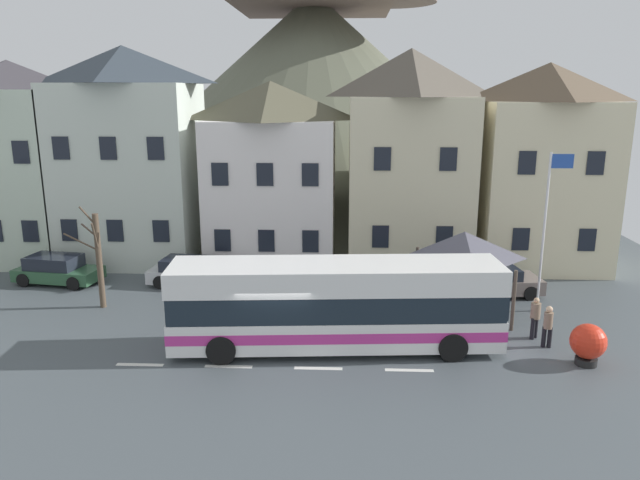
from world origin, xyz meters
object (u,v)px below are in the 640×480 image
Objects in this scene: pedestrian_00 at (535,316)px; harbour_buoy at (588,343)px; townhouse_02 at (272,174)px; hilltop_castle at (315,94)px; pedestrian_01 at (548,325)px; flagpole at (547,221)px; bare_tree_01 at (98,258)px; transit_bus at (336,306)px; bus_shelter at (464,245)px; townhouse_01 at (130,157)px; townhouse_04 at (542,167)px; public_bench at (478,286)px; townhouse_00 at (18,162)px; parked_car_01 at (57,270)px; townhouse_03 at (408,158)px; parked_car_02 at (194,272)px; parked_car_00 at (492,281)px.

pedestrian_00 reaches higher than harbour_buoy.
townhouse_02 is 15.19m from pedestrian_00.
hilltop_castle is 24.32× the size of pedestrian_01.
flagpole is at bearing 69.50° from pedestrian_00.
flagpole is 18.47m from bare_tree_01.
transit_bus is 6.35m from bus_shelter.
townhouse_01 is at bearing 98.49° from bare_tree_01.
townhouse_04 is 7.47m from flagpole.
public_bench is (8.53, -22.68, -8.29)m from hilltop_castle.
parked_car_01 is (3.82, -4.52, -4.60)m from townhouse_00.
townhouse_00 is 27.56m from townhouse_04.
townhouse_03 is 12.90m from transit_bus.
townhouse_03 reaches higher than townhouse_00.
townhouse_01 is 18.07m from bus_shelter.
parked_car_01 is (-13.45, 6.88, -0.93)m from transit_bus.
townhouse_00 is 0.90× the size of transit_bus.
townhouse_03 is at bearing 109.44° from pedestrian_01.
parked_car_02 is at bearing 155.83° from pedestrian_01.
townhouse_01 is at bearing -177.81° from townhouse_03.
townhouse_04 reaches higher than parked_car_00.
townhouse_02 is at bearing 136.30° from pedestrian_01.
bare_tree_01 is at bearing 171.77° from pedestrian_00.
pedestrian_01 is 4.82m from flagpole.
townhouse_02 is 11.45m from parked_car_01.
public_bench is 0.32× the size of bare_tree_01.
pedestrian_00 is at bearing -70.65° from hilltop_castle.
transit_bus is at bearing -20.29° from bare_tree_01.
townhouse_03 reaches higher than pedestrian_01.
bare_tree_01 is at bearing -179.95° from parked_car_00.
townhouse_04 is at bearing 20.30° from parked_car_02.
public_bench is (-0.68, -0.20, -0.17)m from parked_car_00.
hilltop_castle is 25.70m from parked_car_01.
townhouse_01 is 7.02× the size of pedestrian_00.
townhouse_00 is 0.94× the size of townhouse_01.
parked_car_02 is at bearing -45.45° from townhouse_01.
townhouse_02 is 1.43× the size of flagpole.
pedestrian_01 is (9.83, -28.15, -7.90)m from hilltop_castle.
pedestrian_01 is (0.21, -0.77, -0.03)m from pedestrian_00.
flagpole is at bearing -66.40° from hilltop_castle.
public_bench is (23.50, -5.50, -4.79)m from townhouse_00.
townhouse_01 is 3.11× the size of bus_shelter.
transit_bus is 1.77× the size of flagpole.
townhouse_03 reaches higher than public_bench.
parked_car_01 is at bearing 148.64° from transit_bus.
flagpole is (19.51, -7.12, -1.74)m from townhouse_01.
flagpole is (21.85, -2.79, 3.20)m from parked_car_01.
townhouse_02 is at bearing -94.21° from hilltop_castle.
bus_shelter is at bearing 133.27° from pedestrian_00.
flagpole reaches higher than transit_bus.
townhouse_04 is 6.62× the size of pedestrian_01.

